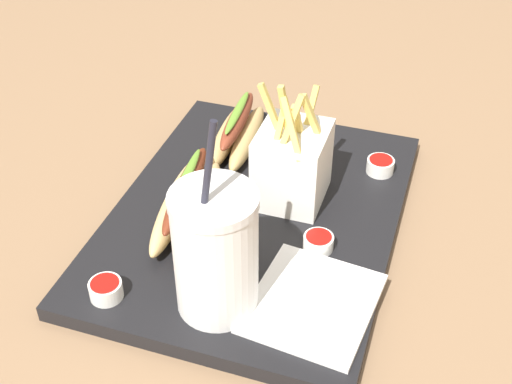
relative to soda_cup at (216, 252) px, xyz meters
name	(u,v)px	position (x,y,z in m)	size (l,w,h in m)	color
ground_plane	(256,229)	(-0.16, -0.01, -0.10)	(2.40, 2.40, 0.02)	#8C6B4C
food_tray	(256,217)	(-0.16, -0.01, -0.08)	(0.45, 0.34, 0.02)	black
soda_cup	(216,252)	(0.00, 0.00, 0.00)	(0.09, 0.09, 0.23)	white
fries_basket	(292,164)	(-0.20, 0.02, -0.02)	(0.09, 0.09, 0.16)	white
hot_dog_1	(238,132)	(-0.29, -0.08, -0.05)	(0.17, 0.07, 0.06)	tan
hot_dog_2	(187,202)	(-0.12, -0.09, -0.05)	(0.19, 0.08, 0.06)	#DBB775
ketchup_cup_1	(106,289)	(0.03, -0.12, -0.06)	(0.04, 0.04, 0.02)	white
ketchup_cup_2	(380,165)	(-0.29, 0.12, -0.06)	(0.04, 0.04, 0.02)	white
ketchup_cup_3	(318,242)	(-0.12, 0.08, -0.06)	(0.04, 0.04, 0.02)	white
napkin_stack	(313,303)	(-0.03, 0.10, -0.07)	(0.14, 0.12, 0.01)	white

